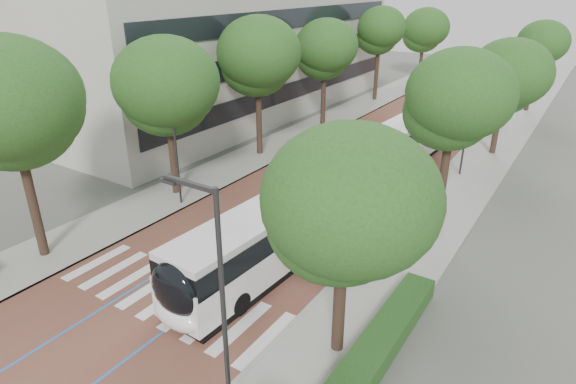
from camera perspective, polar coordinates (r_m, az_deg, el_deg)
name	(u,v)px	position (r m, az deg, el deg)	size (l,w,h in m)	color
ground	(151,307)	(21.40, -15.98, -12.97)	(160.00, 160.00, 0.00)	#51544C
road	(440,109)	(53.91, 17.60, 9.36)	(11.00, 140.00, 0.02)	brown
sidewalk_left	(374,100)	(56.28, 10.21, 10.72)	(4.00, 140.00, 0.12)	gray
sidewalk_right	(517,119)	(52.48, 25.48, 7.84)	(4.00, 140.00, 0.12)	gray
kerb_left	(390,102)	(55.59, 12.03, 10.41)	(0.20, 140.00, 0.14)	gray
kerb_right	(496,116)	(52.74, 23.46, 8.26)	(0.20, 140.00, 0.14)	gray
zebra_crossing	(171,296)	(21.77, -13.65, -11.89)	(10.55, 3.60, 0.01)	silver
lane_line_left	(425,107)	(54.33, 15.98, 9.68)	(0.12, 126.00, 0.01)	blue
lane_line_right	(456,111)	(53.52, 19.25, 9.06)	(0.12, 126.00, 0.01)	blue
office_building	(221,39)	(51.23, -7.98, 17.48)	(18.11, 40.00, 14.00)	#A09E94
streetlight_near	(218,302)	(12.95, -8.32, -12.83)	(1.82, 0.20, 8.00)	#2E2F31
streetlight_far	(467,107)	(34.25, 20.46, 9.41)	(1.82, 0.20, 8.00)	#2E2F31
lamp_post_left	(175,139)	(28.47, -13.25, 6.10)	(0.14, 0.14, 8.00)	#2E2F31
trees_left	(294,57)	(40.12, 0.73, 15.71)	(6.29, 61.14, 9.99)	black
trees_right	(481,96)	(32.15, 21.90, 10.56)	(5.90, 47.30, 9.02)	black
lead_bus	(303,216)	(24.16, 1.74, -2.90)	(3.45, 18.50, 3.20)	black
bus_queued_0	(412,137)	(37.66, 14.53, 6.30)	(3.20, 12.52, 3.20)	white
bus_queued_1	(458,103)	(49.87, 19.50, 9.92)	(2.87, 12.46, 3.20)	white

